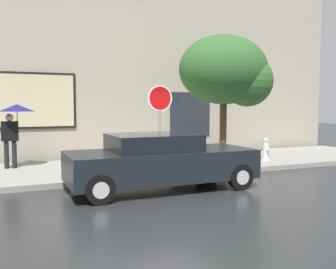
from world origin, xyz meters
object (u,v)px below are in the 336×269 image
parked_car (160,161)px  pedestrian_with_umbrella (15,117)px  stop_sign (160,111)px  street_tree (229,72)px  fire_hydrant (266,149)px

parked_car → pedestrian_with_umbrella: bearing=129.7°
pedestrian_with_umbrella → stop_sign: stop_sign is taller
parked_car → pedestrian_with_umbrella: 5.13m
street_tree → stop_sign: street_tree is taller
pedestrian_with_umbrella → street_tree: (6.54, -1.68, 1.43)m
pedestrian_with_umbrella → street_tree: size_ratio=0.46×
stop_sign → parked_car: bearing=-112.0°
street_tree → stop_sign: 3.02m
parked_car → pedestrian_with_umbrella: pedestrian_with_umbrella is taller
fire_hydrant → pedestrian_with_umbrella: 8.31m
fire_hydrant → street_tree: street_tree is taller
parked_car → stop_sign: (0.64, 1.58, 1.23)m
street_tree → stop_sign: size_ratio=1.69×
fire_hydrant → street_tree: bearing=176.3°
fire_hydrant → pedestrian_with_umbrella: (-8.03, 1.78, 1.19)m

